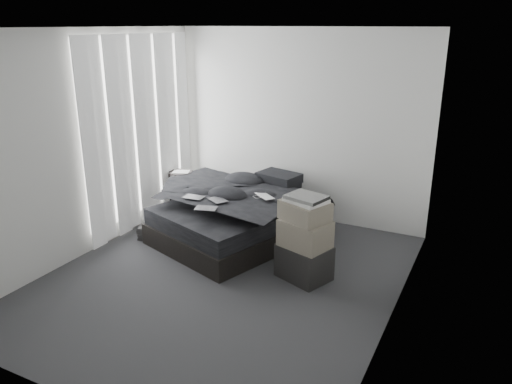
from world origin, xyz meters
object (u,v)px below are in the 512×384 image
at_px(laptop, 261,191).
at_px(side_stand, 182,192).
at_px(bed, 239,228).
at_px(box_lower, 304,262).

xyz_separation_m(laptop, side_stand, (-1.55, 0.54, -0.41)).
bearing_deg(side_stand, laptop, -19.07).
bearing_deg(laptop, side_stand, -162.65).
relative_size(laptop, side_stand, 0.51).
bearing_deg(laptop, bed, -154.50).
bearing_deg(bed, box_lower, -9.83).
xyz_separation_m(bed, laptop, (0.35, -0.07, 0.58)).
height_order(bed, side_stand, side_stand).
distance_m(bed, box_lower, 1.30).
xyz_separation_m(bed, box_lower, (1.14, -0.61, 0.06)).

